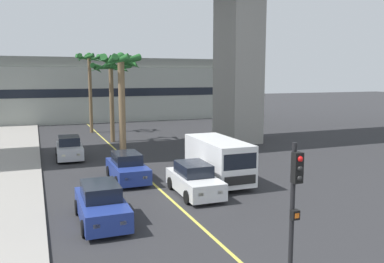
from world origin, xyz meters
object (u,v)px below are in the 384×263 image
palm_tree_mid_median (90,68)px  palm_tree_far_median (111,76)px  car_queue_fourth (69,148)px  car_queue_front (101,205)px  car_queue_second (194,180)px  delivery_van (218,159)px  traffic_light_median_near (294,202)px  palm_tree_near_median (122,76)px  car_queue_third (127,168)px

palm_tree_mid_median → palm_tree_far_median: 6.69m
car_queue_fourth → palm_tree_mid_median: 14.27m
car_queue_front → car_queue_second: same height
delivery_van → car_queue_front: bearing=-151.3°
delivery_van → car_queue_fourth: bearing=126.8°
delivery_van → traffic_light_median_near: size_ratio=1.26×
palm_tree_near_median → car_queue_third: bearing=-99.1°
car_queue_third → palm_tree_mid_median: palm_tree_mid_median is taller
car_queue_third → delivery_van: delivery_van is taller
car_queue_third → delivery_van: 5.08m
car_queue_third → palm_tree_far_median: bearing=83.0°
car_queue_second → palm_tree_near_median: (-1.79, 8.20, 5.07)m
delivery_van → palm_tree_far_median: (-2.94, 15.54, 4.48)m
car_queue_front → car_queue_fourth: 13.29m
palm_tree_far_median → car_queue_second: bearing=-87.2°
car_queue_second → palm_tree_mid_median: (-1.78, 23.81, 5.81)m
car_queue_second → delivery_van: 2.76m
car_queue_front → palm_tree_mid_median: palm_tree_mid_median is taller
car_queue_fourth → palm_tree_far_median: palm_tree_far_median is taller
car_queue_second → palm_tree_near_median: 9.80m
car_queue_fourth → palm_tree_near_median: (3.21, -2.98, 5.07)m
car_queue_front → palm_tree_near_median: size_ratio=0.56×
car_queue_second → palm_tree_near_median: bearing=102.3°
traffic_light_median_near → delivery_van: bearing=73.7°
car_queue_second → traffic_light_median_near: (-1.23, -9.75, 1.99)m
car_queue_fourth → delivery_van: size_ratio=0.79×
car_queue_front → delivery_van: 7.94m
car_queue_front → palm_tree_far_median: palm_tree_far_median is taller
delivery_van → palm_tree_mid_median: 23.06m
car_queue_second → traffic_light_median_near: bearing=-97.2°
car_queue_second → palm_tree_far_median: palm_tree_far_median is taller
car_queue_fourth → car_queue_second: bearing=-65.9°
car_queue_fourth → delivery_van: delivery_van is taller
car_queue_fourth → palm_tree_near_median: 6.71m
car_queue_front → palm_tree_far_median: (4.01, 19.33, 5.05)m
car_queue_front → car_queue_fourth: size_ratio=0.99×
palm_tree_near_median → palm_tree_far_median: palm_tree_near_median is taller
traffic_light_median_near → car_queue_second: bearing=82.8°
palm_tree_far_median → delivery_van: bearing=-79.3°
car_queue_third → palm_tree_near_median: palm_tree_near_median is taller
car_queue_front → car_queue_third: bearing=68.3°
palm_tree_near_median → palm_tree_far_median: 9.08m
car_queue_fourth → delivery_van: bearing=-53.2°
traffic_light_median_near → palm_tree_mid_median: 33.78m
delivery_van → palm_tree_far_median: palm_tree_far_median is taller
car_queue_third → palm_tree_near_median: size_ratio=0.56×
car_queue_front → delivery_van: bearing=28.7°
car_queue_front → palm_tree_near_median: 11.88m
palm_tree_mid_median → palm_tree_far_median: palm_tree_mid_median is taller
car_queue_third → palm_tree_far_median: 14.46m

